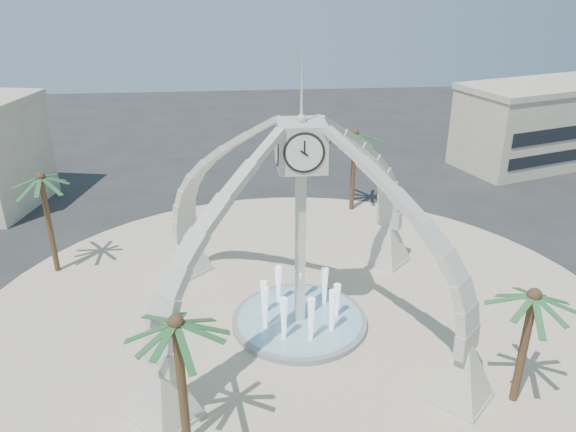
{
  "coord_description": "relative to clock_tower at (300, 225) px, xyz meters",
  "views": [
    {
      "loc": [
        -3.3,
        -27.78,
        19.47
      ],
      "look_at": [
        -0.5,
        2.0,
        6.19
      ],
      "focal_mm": 35.0,
      "sensor_mm": 36.0,
      "label": 1
    }
  ],
  "objects": [
    {
      "name": "ground",
      "position": [
        0.0,
        0.0,
        -6.49
      ],
      "size": [
        140.0,
        140.0,
        0.0
      ],
      "primitive_type": "plane",
      "color": "#282828",
      "rests_on": "ground"
    },
    {
      "name": "plaza",
      "position": [
        0.0,
        0.0,
        -6.46
      ],
      "size": [
        40.0,
        40.0,
        0.06
      ],
      "primitive_type": "cylinder",
      "color": "beige",
      "rests_on": "ground"
    },
    {
      "name": "clock_tower",
      "position": [
        0.0,
        0.0,
        0.0
      ],
      "size": [
        17.94,
        17.94,
        16.3
      ],
      "color": "beige",
      "rests_on": "ground"
    },
    {
      "name": "fountain",
      "position": [
        0.0,
        0.0,
        -6.2
      ],
      "size": [
        8.0,
        8.0,
        3.62
      ],
      "color": "gray",
      "rests_on": "ground"
    },
    {
      "name": "building_ne",
      "position": [
        30.0,
        28.0,
        -2.18
      ],
      "size": [
        21.87,
        14.17,
        8.6
      ],
      "rotation": [
        0.0,
        0.0,
        0.31
      ],
      "color": "beige",
      "rests_on": "ground"
    },
    {
      "name": "palm_east",
      "position": [
        9.73,
        -7.37,
        -0.57
      ],
      "size": [
        4.9,
        4.9,
        6.8
      ],
      "rotation": [
        0.0,
        0.0,
        0.18
      ],
      "color": "brown",
      "rests_on": "ground"
    },
    {
      "name": "palm_west",
      "position": [
        -16.15,
        7.95,
        0.37
      ],
      "size": [
        3.98,
        3.98,
        7.74
      ],
      "rotation": [
        0.0,
        0.0,
        0.0
      ],
      "color": "brown",
      "rests_on": "ground"
    },
    {
      "name": "palm_north",
      "position": [
        6.48,
        16.79,
        0.29
      ],
      "size": [
        5.1,
        5.1,
        7.7
      ],
      "rotation": [
        0.0,
        0.0,
        -0.21
      ],
      "color": "brown",
      "rests_on": "ground"
    },
    {
      "name": "palm_south",
      "position": [
        -6.02,
        -8.64,
        -0.14
      ],
      "size": [
        5.03,
        5.03,
        7.26
      ],
      "rotation": [
        0.0,
        0.0,
        0.19
      ],
      "color": "brown",
      "rests_on": "ground"
    }
  ]
}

